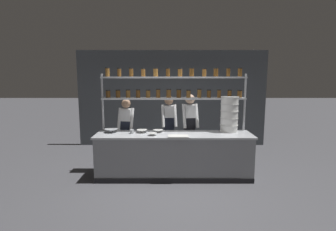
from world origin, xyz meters
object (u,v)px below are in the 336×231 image
Objects in this scene: chef_left at (127,129)px; prep_bowl_near_left at (142,131)px; spice_shelf_unit at (174,89)px; container_stack at (230,114)px; chef_center at (169,125)px; chef_right at (190,126)px; prep_bowl_center_front at (158,131)px; prep_bowl_near_right at (111,131)px; prep_bowl_center_back at (153,134)px; serving_cup_front at (132,132)px; cutting_board at (178,136)px.

chef_left is 7.08× the size of prep_bowl_near_left.
spice_shelf_unit reaches higher than container_stack.
chef_center is 0.90m from prep_bowl_near_left.
spice_shelf_unit is at bearing -156.41° from chef_right.
prep_bowl_near_right is at bearing -179.67° from prep_bowl_center_front.
chef_right reaches higher than prep_bowl_near_left.
spice_shelf_unit is 0.95m from prep_bowl_center_front.
spice_shelf_unit is at bearing 17.70° from prep_bowl_near_left.
spice_shelf_unit is 1.89× the size of chef_center.
prep_bowl_near_left is 1.08× the size of prep_bowl_center_front.
prep_bowl_near_left reaches higher than prep_bowl_center_back.
container_stack is (1.28, -0.59, 0.35)m from chef_center.
chef_left reaches higher than prep_bowl_center_back.
prep_bowl_center_front is 1.17× the size of prep_bowl_center_back.
chef_center reaches higher than chef_left.
prep_bowl_center_back is at bearing -116.54° from chef_center.
prep_bowl_center_back is 0.47m from serving_cup_front.
prep_bowl_center_front is at bearing 70.34° from prep_bowl_center_back.
prep_bowl_center_front is at bearing 12.87° from serving_cup_front.
spice_shelf_unit is 7.74× the size of cutting_board.
chef_center is at bearing 155.22° from container_stack.
container_stack is 3.62× the size of prep_bowl_center_front.
prep_bowl_near_left is 0.81× the size of prep_bowl_near_right.
chef_center is 1.46m from container_stack.
serving_cup_front is at bearing -159.92° from spice_shelf_unit.
serving_cup_front reaches higher than prep_bowl_near_right.
cutting_board is (-0.30, -0.85, -0.04)m from chef_right.
prep_bowl_center_front is at bearing -20.95° from chef_left.
chef_right is 7.53× the size of prep_bowl_near_left.
cutting_board is at bearing -14.46° from prep_bowl_center_back.
chef_left is 0.93m from prep_bowl_center_back.
chef_center is at bearing 51.14° from prep_bowl_near_left.
chef_center is at bearing 71.55° from prep_bowl_center_front.
chef_center reaches higher than serving_cup_front.
chef_left is 0.97× the size of chef_center.
prep_bowl_near_right is (-2.50, -0.10, -0.34)m from container_stack.
serving_cup_front is (-0.86, -0.31, -0.85)m from spice_shelf_unit.
prep_bowl_near_left is 0.22m from serving_cup_front.
chef_right is at bearing 24.13° from serving_cup_front.
spice_shelf_unit is 1.30m from container_stack.
chef_right is at bearing 70.54° from cutting_board.
container_stack reaches higher than prep_bowl_center_front.
cutting_board is 1.45m from prep_bowl_near_right.
prep_bowl_near_right reaches higher than prep_bowl_center_front.
prep_bowl_near_left is at bearing 152.09° from cutting_board.
prep_bowl_center_back is 2.13× the size of serving_cup_front.
spice_shelf_unit is 1.01m from chef_center.
chef_right is at bearing 41.65° from prep_bowl_center_back.
chef_left is 1.00m from chef_center.
prep_bowl_center_front is at bearing -176.50° from container_stack.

